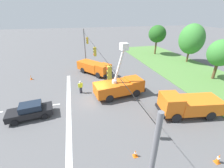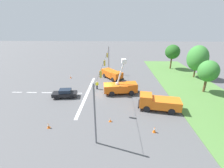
# 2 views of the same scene
# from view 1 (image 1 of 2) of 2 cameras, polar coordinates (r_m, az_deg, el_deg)

# --- Properties ---
(ground_plane) EXTENTS (200.00, 200.00, 0.00)m
(ground_plane) POSITION_cam_1_polar(r_m,az_deg,el_deg) (19.04, -5.66, -5.70)
(ground_plane) COLOR #565659
(grass_verge) EXTENTS (56.00, 12.00, 0.10)m
(grass_verge) POSITION_cam_1_polar(r_m,az_deg,el_deg) (27.74, 34.06, 0.29)
(grass_verge) COLOR #517F3D
(grass_verge) RESTS_ON ground
(lane_markings) EXTENTS (17.60, 15.25, 0.01)m
(lane_markings) POSITION_cam_1_polar(r_m,az_deg,el_deg) (19.08, -20.63, -7.33)
(lane_markings) COLOR silver
(lane_markings) RESTS_ON ground
(signal_gantry) EXTENTS (26.20, 0.33, 7.20)m
(signal_gantry) POSITION_cam_1_polar(r_m,az_deg,el_deg) (17.24, -6.34, 7.11)
(signal_gantry) COLOR slate
(signal_gantry) RESTS_ON ground
(tree_far_west) EXTENTS (4.48, 4.11, 7.14)m
(tree_far_west) POSITION_cam_1_polar(r_m,az_deg,el_deg) (40.38, 16.85, 17.77)
(tree_far_west) COLOR brown
(tree_far_west) RESTS_ON ground
(tree_west) EXTENTS (5.40, 4.64, 7.95)m
(tree_west) POSITION_cam_1_polar(r_m,az_deg,el_deg) (36.02, 28.02, 14.84)
(tree_west) COLOR brown
(tree_west) RESTS_ON ground
(tree_centre) EXTENTS (3.80, 3.59, 6.33)m
(tree_centre) POSITION_cam_1_polar(r_m,az_deg,el_deg) (28.43, 35.99, 9.50)
(tree_centre) COLOR brown
(tree_centre) RESTS_ON ground
(utility_truck_bucket_lift) EXTENTS (3.22, 6.67, 6.72)m
(utility_truck_bucket_lift) POSITION_cam_1_polar(r_m,az_deg,el_deg) (19.20, 2.85, -0.75)
(utility_truck_bucket_lift) COLOR orange
(utility_truck_bucket_lift) RESTS_ON ground
(utility_truck_support_near) EXTENTS (6.63, 5.73, 2.11)m
(utility_truck_support_near) POSITION_cam_1_polar(r_m,az_deg,el_deg) (26.50, -6.79, 6.37)
(utility_truck_support_near) COLOR orange
(utility_truck_support_near) RESTS_ON ground
(utility_truck_support_far) EXTENTS (3.43, 6.58, 2.39)m
(utility_truck_support_far) POSITION_cam_1_polar(r_m,az_deg,el_deg) (17.53, 26.94, -6.94)
(utility_truck_support_far) COLOR orange
(utility_truck_support_far) RESTS_ON ground
(sedan_black) EXTENTS (2.31, 4.48, 1.56)m
(sedan_black) POSITION_cam_1_polar(r_m,az_deg,el_deg) (17.63, -28.68, -8.91)
(sedan_black) COLOR black
(sedan_black) RESTS_ON ground
(road_worker) EXTENTS (0.36, 0.62, 1.77)m
(road_worker) POSITION_cam_1_polar(r_m,az_deg,el_deg) (20.29, -11.91, -0.87)
(road_worker) COLOR #383842
(road_worker) RESTS_ON ground
(traffic_cone_foreground_right) EXTENTS (0.36, 0.36, 0.60)m
(traffic_cone_foreground_right) POSITION_cam_1_polar(r_m,az_deg,el_deg) (12.51, 8.90, -24.68)
(traffic_cone_foreground_right) COLOR orange
(traffic_cone_foreground_right) RESTS_ON ground
(traffic_cone_mid_left) EXTENTS (0.36, 0.36, 0.74)m
(traffic_cone_mid_left) POSITION_cam_1_polar(r_m,az_deg,el_deg) (27.54, -28.48, 2.22)
(traffic_cone_mid_left) COLOR orange
(traffic_cone_mid_left) RESTS_ON ground
(traffic_cone_mid_right) EXTENTS (0.36, 0.36, 0.81)m
(traffic_cone_mid_right) POSITION_cam_1_polar(r_m,az_deg,el_deg) (14.19, 35.47, -22.12)
(traffic_cone_mid_right) COLOR orange
(traffic_cone_mid_right) RESTS_ON ground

